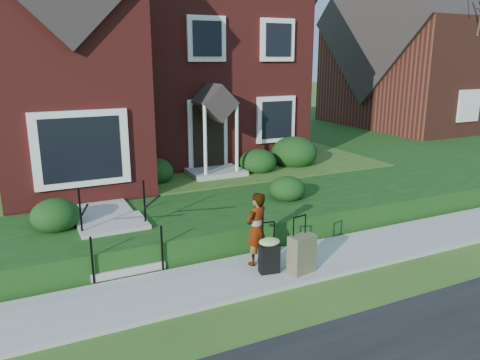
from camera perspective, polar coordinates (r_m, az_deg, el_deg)
ground at (r=9.35m, az=3.34°, el=-11.14°), size 120.00×120.00×0.00m
sidewalk at (r=9.34m, az=3.34°, el=-10.92°), size 60.00×1.60×0.08m
terrace at (r=20.32m, az=-1.75°, el=4.03°), size 44.00×20.00×0.60m
walkway at (r=12.91m, az=-17.57°, el=-1.46°), size 1.20×6.00×0.06m
main_house at (r=17.43m, az=-13.43°, el=18.27°), size 10.40×10.20×9.40m
neighbour_house at (r=27.26m, az=22.78°, el=16.13°), size 9.40×8.00×9.20m
front_steps at (r=9.99m, az=-14.72°, el=-6.91°), size 1.40×2.02×1.50m
foundation_shrubs at (r=13.44m, az=-4.43°, el=1.66°), size 9.42×4.38×1.07m
woman at (r=9.22m, az=2.03°, el=-5.97°), size 0.63×0.52×1.48m
suitcase_black at (r=9.00m, az=3.59°, el=-8.92°), size 0.47×0.41×1.01m
suitcase_olive at (r=9.08m, az=7.54°, el=-8.91°), size 0.56×0.39×1.12m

